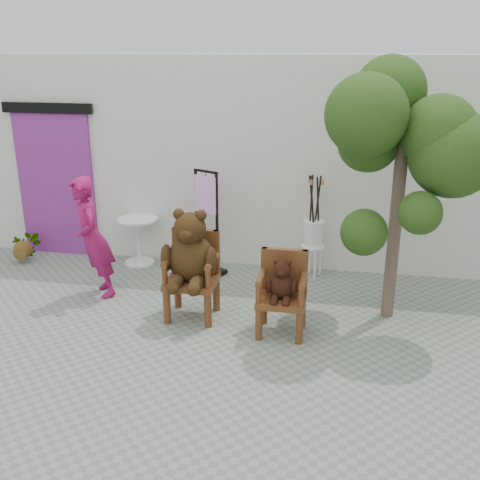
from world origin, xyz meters
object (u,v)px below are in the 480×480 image
Objects in this scene: cafe_table at (138,235)px; tree at (400,137)px; chair_big at (191,258)px; person at (93,238)px; chair_small at (282,287)px; display_stand at (207,235)px; stool_bucket at (313,233)px.

cafe_table is 0.23× the size of tree.
chair_big is 2.70m from tree.
tree reaches higher than person.
cafe_table is at bearing 128.69° from chair_big.
tree reaches higher than chair_small.
chair_small is (1.10, -0.18, -0.20)m from chair_big.
chair_big is 2.01m from cafe_table.
person is at bearing 165.44° from chair_big.
tree is (1.17, 0.52, 1.62)m from chair_small.
cafe_table is 4.10m from tree.
tree is (2.40, -0.99, 1.60)m from display_stand.
tree is (2.27, 0.33, 1.43)m from chair_big.
cafe_table is (0.15, 1.19, -0.35)m from person.
stool_bucket is (1.47, 0.23, 0.06)m from display_stand.
cafe_table is 1.14m from display_stand.
stool_bucket is at bearing 127.51° from tree.
person is at bearing 179.58° from tree.
display_stand is at bearing 157.69° from tree.
person is (-1.39, 0.36, 0.04)m from chair_big.
person is 1.59m from display_stand.
person is (-2.49, 0.54, 0.24)m from chair_small.
chair_big is 1.13m from chair_small.
chair_small is at bearing -25.78° from display_stand.
chair_big is at bearing -171.63° from tree.
person is at bearing -156.53° from stool_bucket.
chair_big is 1.43× the size of chair_small.
stool_bucket is 0.48× the size of tree.
stool_bucket is (0.24, 1.73, 0.09)m from chair_small.
chair_big is 1.44m from person.
cafe_table is at bearing -166.72° from display_stand.
chair_small is 1.34× the size of cafe_table.
chair_small is 1.95m from display_stand.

